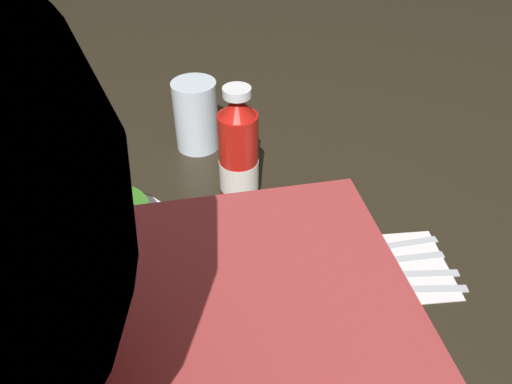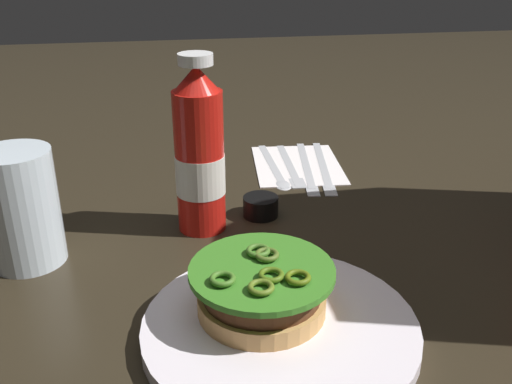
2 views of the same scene
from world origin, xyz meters
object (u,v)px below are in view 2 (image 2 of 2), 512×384
object	(u,v)px
water_glass	(21,208)
napkin	(297,164)
steak_knife	(324,168)
condiment_cup	(261,206)
ketchup_bottle	(200,155)
spoon_utensil	(276,170)
dinner_plate	(280,328)
burger_sandwich	(262,289)
butter_knife	(307,169)
fork_utensil	(291,167)

from	to	relation	value
water_glass	napkin	distance (m)	0.44
steak_knife	condiment_cup	bearing A→B (deg)	-42.90
ketchup_bottle	spoon_utensil	distance (m)	0.22
ketchup_bottle	spoon_utensil	xyz separation A→B (m)	(-0.16, 0.13, -0.09)
dinner_plate	burger_sandwich	bearing A→B (deg)	-144.91
dinner_plate	water_glass	distance (m)	0.31
water_glass	butter_knife	size ratio (longest dim) A/B	0.60
water_glass	steak_knife	size ratio (longest dim) A/B	0.60
condiment_cup	fork_utensil	distance (m)	0.17
ketchup_bottle	steak_knife	distance (m)	0.27
burger_sandwich	spoon_utensil	distance (m)	0.38
water_glass	condiment_cup	size ratio (longest dim) A/B	2.84
water_glass	steak_knife	xyz separation A→B (m)	(-0.20, 0.40, -0.06)
napkin	fork_utensil	world-z (taller)	fork_utensil
burger_sandwich	ketchup_bottle	xyz separation A→B (m)	(-0.20, -0.04, 0.06)
fork_utensil	butter_knife	world-z (taller)	same
ketchup_bottle	water_glass	world-z (taller)	ketchup_bottle
steak_knife	dinner_plate	bearing A→B (deg)	-21.78
butter_knife	water_glass	bearing A→B (deg)	-61.60
napkin	fork_utensil	distance (m)	0.02
fork_utensil	steak_knife	size ratio (longest dim) A/B	0.83
water_glass	condiment_cup	bearing A→B (deg)	103.39
dinner_plate	napkin	bearing A→B (deg)	164.22
fork_utensil	dinner_plate	bearing A→B (deg)	-14.50
ketchup_bottle	napkin	world-z (taller)	ketchup_bottle
dinner_plate	burger_sandwich	size ratio (longest dim) A/B	1.89
steak_knife	water_glass	bearing A→B (deg)	-63.48
water_glass	spoon_utensil	xyz separation A→B (m)	(-0.21, 0.33, -0.06)
water_glass	dinner_plate	bearing A→B (deg)	54.65
burger_sandwich	fork_utensil	bearing A→B (deg)	162.85
ketchup_bottle	napkin	bearing A→B (deg)	137.77
condiment_cup	butter_knife	size ratio (longest dim) A/B	0.21
water_glass	steak_knife	bearing A→B (deg)	116.52
spoon_utensil	steak_knife	distance (m)	0.08
dinner_plate	steak_knife	size ratio (longest dim) A/B	1.15
condiment_cup	spoon_utensil	xyz separation A→B (m)	(-0.14, 0.05, -0.01)
water_glass	fork_utensil	world-z (taller)	water_glass
spoon_utensil	butter_knife	bearing A→B (deg)	87.06
ketchup_bottle	napkin	distance (m)	0.27
burger_sandwich	spoon_utensil	xyz separation A→B (m)	(-0.36, 0.09, -0.03)
water_glass	spoon_utensil	world-z (taller)	water_glass
fork_utensil	butter_knife	distance (m)	0.03
condiment_cup	fork_utensil	xyz separation A→B (m)	(-0.15, 0.08, -0.01)
condiment_cup	napkin	bearing A→B (deg)	151.54
burger_sandwich	spoon_utensil	bearing A→B (deg)	166.22
water_glass	napkin	xyz separation A→B (m)	(-0.23, 0.37, -0.06)
dinner_plate	napkin	xyz separation A→B (m)	(-0.41, 0.12, -0.01)
napkin	butter_knife	world-z (taller)	butter_knife
fork_utensil	burger_sandwich	bearing A→B (deg)	-17.15
burger_sandwich	napkin	xyz separation A→B (m)	(-0.39, 0.13, -0.04)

